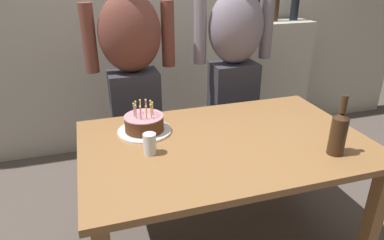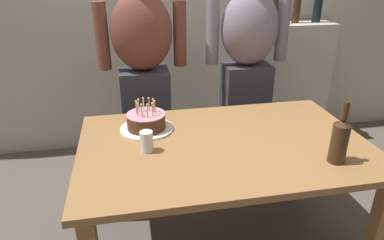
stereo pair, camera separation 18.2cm
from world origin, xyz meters
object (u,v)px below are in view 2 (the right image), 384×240
at_px(birthday_cake, 146,122).
at_px(person_man_bearded, 144,77).
at_px(wine_bottle, 340,139).
at_px(water_glass_near, 147,142).
at_px(person_woman_cardigan, 247,71).

bearing_deg(birthday_cake, person_man_bearded, 86.90).
height_order(birthday_cake, wine_bottle, wine_bottle).
relative_size(birthday_cake, water_glass_near, 2.76).
bearing_deg(water_glass_near, birthday_cake, 86.23).
distance_m(birthday_cake, water_glass_near, 0.25).
xyz_separation_m(person_man_bearded, person_woman_cardigan, (0.75, 0.00, 0.00)).
distance_m(water_glass_near, wine_bottle, 0.91).
bearing_deg(water_glass_near, person_man_bearded, 86.70).
xyz_separation_m(birthday_cake, person_man_bearded, (0.03, 0.58, 0.09)).
distance_m(wine_bottle, person_woman_cardigan, 1.09).
bearing_deg(wine_bottle, water_glass_near, 162.80).
bearing_deg(person_woman_cardigan, water_glass_near, 45.79).
bearing_deg(birthday_cake, water_glass_near, -93.77).
height_order(water_glass_near, person_man_bearded, person_man_bearded).
height_order(birthday_cake, person_woman_cardigan, person_woman_cardigan).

